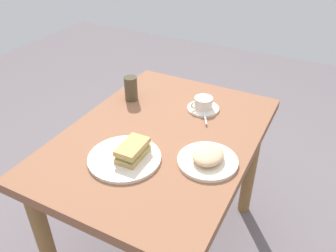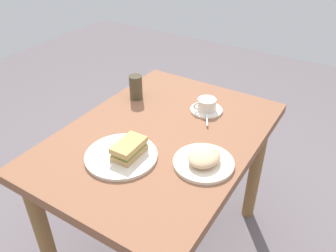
% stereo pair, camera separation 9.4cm
% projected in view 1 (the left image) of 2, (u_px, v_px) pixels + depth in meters
% --- Properties ---
extents(ground_plane, '(6.00, 6.00, 0.00)m').
position_uv_depth(ground_plane, '(162.00, 245.00, 1.86)').
color(ground_plane, '#665D62').
extents(dining_table, '(1.06, 0.77, 0.74)m').
position_uv_depth(dining_table, '(161.00, 156.00, 1.51)').
color(dining_table, brown).
rests_on(dining_table, ground_plane).
extents(sandwich_plate, '(0.28, 0.28, 0.01)m').
position_uv_depth(sandwich_plate, '(125.00, 158.00, 1.30)').
color(sandwich_plate, silver).
rests_on(sandwich_plate, dining_table).
extents(sandwich_front, '(0.14, 0.09, 0.06)m').
position_uv_depth(sandwich_front, '(133.00, 150.00, 1.28)').
color(sandwich_front, tan).
rests_on(sandwich_front, sandwich_plate).
extents(coffee_saucer, '(0.15, 0.15, 0.01)m').
position_uv_depth(coffee_saucer, '(203.00, 109.00, 1.61)').
color(coffee_saucer, silver).
rests_on(coffee_saucer, dining_table).
extents(coffee_cup, '(0.10, 0.09, 0.05)m').
position_uv_depth(coffee_cup, '(203.00, 102.00, 1.59)').
color(coffee_cup, silver).
rests_on(coffee_cup, coffee_saucer).
extents(spoon, '(0.09, 0.06, 0.01)m').
position_uv_depth(spoon, '(205.00, 116.00, 1.54)').
color(spoon, silver).
rests_on(spoon, coffee_saucer).
extents(side_plate, '(0.23, 0.23, 0.01)m').
position_uv_depth(side_plate, '(208.00, 161.00, 1.29)').
color(side_plate, beige).
rests_on(side_plate, dining_table).
extents(side_food_pile, '(0.14, 0.11, 0.04)m').
position_uv_depth(side_food_pile, '(208.00, 155.00, 1.27)').
color(side_food_pile, '#DCB186').
rests_on(side_food_pile, side_plate).
extents(drinking_glass, '(0.06, 0.06, 0.12)m').
position_uv_depth(drinking_glass, '(131.00, 88.00, 1.66)').
color(drinking_glass, '#483F2C').
rests_on(drinking_glass, dining_table).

